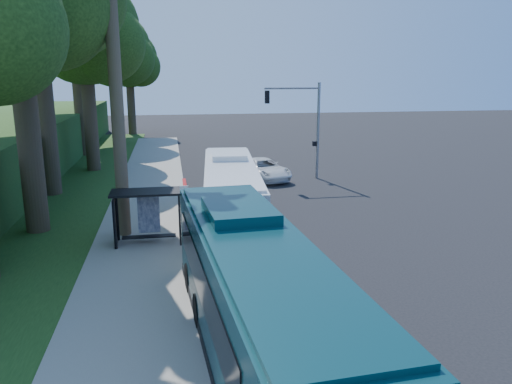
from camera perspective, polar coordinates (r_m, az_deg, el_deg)
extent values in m
plane|color=black|center=(26.92, 3.23, -3.11)|extent=(140.00, 140.00, 0.00)
cube|color=gray|center=(26.29, -12.50, -3.70)|extent=(4.50, 70.00, 0.12)
cube|color=#A01116|center=(22.47, -7.02, -6.44)|extent=(0.25, 30.00, 0.13)
cube|color=#234719|center=(31.88, -22.42, -1.44)|extent=(8.00, 70.00, 0.06)
cube|color=black|center=(22.74, -12.36, 0.00)|extent=(3.20, 1.50, 0.10)
cube|color=black|center=(23.19, -15.79, -3.27)|extent=(0.06, 1.30, 2.20)
cube|color=navy|center=(23.73, -12.15, -2.55)|extent=(1.00, 0.12, 1.70)
cube|color=black|center=(23.20, -12.12, -4.99)|extent=(2.40, 0.40, 0.06)
cube|color=black|center=(23.76, -15.53, -2.86)|extent=(0.08, 0.08, 2.40)
cube|color=black|center=(23.63, -8.76, -2.60)|extent=(0.08, 0.08, 2.40)
cube|color=black|center=(22.61, -15.81, -3.70)|extent=(0.08, 0.08, 2.40)
cube|color=black|center=(22.48, -8.69, -3.44)|extent=(0.08, 0.08, 2.40)
cylinder|color=gray|center=(21.05, -8.08, -3.73)|extent=(0.06, 0.06, 3.00)
cube|color=white|center=(20.68, -8.20, -0.03)|extent=(0.35, 0.04, 0.55)
cylinder|color=gray|center=(36.95, 7.09, 6.90)|extent=(0.20, 0.20, 7.00)
cylinder|color=gray|center=(36.19, 4.14, 11.75)|extent=(4.00, 0.14, 0.14)
cube|color=black|center=(35.83, 1.28, 10.80)|extent=(0.30, 0.30, 0.90)
cube|color=black|center=(36.99, 6.68, 5.51)|extent=(0.25, 0.25, 0.35)
cylinder|color=#4C3F2D|center=(23.76, -15.65, 10.15)|extent=(0.60, 0.60, 13.00)
cylinder|color=#382B1E|center=(26.08, -24.66, 6.92)|extent=(1.10, 1.10, 10.50)
sphere|color=black|center=(24.59, -22.84, 19.07)|extent=(5.60, 5.60, 5.60)
cylinder|color=#382B1E|center=(34.02, -23.09, 9.52)|extent=(1.18, 1.18, 11.90)
cylinder|color=#382B1E|center=(41.66, -18.49, 8.99)|extent=(1.06, 1.06, 9.80)
sphere|color=black|center=(41.69, -19.13, 17.25)|extent=(8.40, 8.40, 8.40)
sphere|color=black|center=(40.15, -16.83, 15.97)|extent=(5.88, 5.88, 5.88)
sphere|color=black|center=(43.32, -20.73, 15.84)|extent=(5.46, 5.46, 5.46)
cylinder|color=#382B1E|center=(49.82, -19.54, 10.35)|extent=(1.14, 1.14, 11.20)
sphere|color=black|center=(50.01, -20.18, 18.22)|extent=(9.60, 9.60, 9.60)
sphere|color=black|center=(48.20, -18.01, 17.06)|extent=(6.72, 6.72, 6.72)
sphere|color=black|center=(51.87, -21.67, 16.84)|extent=(6.24, 6.24, 6.24)
cylinder|color=#382B1E|center=(57.47, -15.67, 9.89)|extent=(1.02, 1.02, 9.10)
sphere|color=black|center=(57.44, -16.04, 15.46)|extent=(8.00, 8.00, 8.00)
sphere|color=black|center=(56.07, -14.42, 14.55)|extent=(5.60, 5.60, 5.60)
sphere|color=black|center=(58.96, -17.24, 14.55)|extent=(5.20, 5.20, 5.20)
cylinder|color=#382B1E|center=(65.37, -14.10, 10.06)|extent=(0.98, 0.98, 8.40)
sphere|color=black|center=(65.30, -14.37, 14.57)|extent=(7.00, 7.00, 7.00)
sphere|color=black|center=(64.15, -13.10, 13.81)|extent=(4.90, 4.90, 4.90)
sphere|color=black|center=(66.60, -15.33, 13.87)|extent=(4.55, 4.55, 4.55)
cube|color=silver|center=(24.83, -2.88, -0.31)|extent=(3.51, 12.10, 2.83)
cube|color=black|center=(25.23, -2.84, -3.55)|extent=(3.54, 12.16, 0.35)
cube|color=black|center=(25.25, -2.93, 0.56)|extent=(3.35, 9.49, 1.09)
cube|color=black|center=(19.08, -2.17, -3.89)|extent=(2.23, 0.30, 1.39)
cube|color=black|center=(30.55, -3.34, 2.92)|extent=(2.03, 0.29, 0.99)
cube|color=#19E533|center=(18.81, -2.19, -1.16)|extent=(1.65, 0.24, 0.28)
cube|color=silver|center=(24.53, -2.92, 3.01)|extent=(3.26, 11.49, 0.12)
cube|color=silver|center=(26.45, -3.10, 4.15)|extent=(1.97, 2.62, 0.35)
cylinder|color=black|center=(21.52, -5.50, -6.08)|extent=(0.38, 1.02, 0.99)
cylinder|color=black|center=(21.62, 0.63, -5.93)|extent=(0.38, 1.02, 0.99)
cylinder|color=black|center=(29.52, -5.43, -0.65)|extent=(0.38, 1.02, 0.99)
cylinder|color=black|center=(29.59, -0.99, -0.56)|extent=(0.38, 1.02, 0.99)
cube|color=#0A3137|center=(13.45, 0.09, -11.96)|extent=(3.61, 13.07, 3.07)
cube|color=black|center=(14.20, 0.09, -17.75)|extent=(3.64, 13.13, 0.38)
cube|color=black|center=(13.80, -0.45, -9.91)|extent=(3.48, 10.24, 1.18)
cube|color=black|center=(19.21, -4.48, -2.96)|extent=(2.20, 0.28, 1.08)
cube|color=#0A3137|center=(12.85, 0.10, -5.55)|extent=(3.35, 12.41, 0.13)
cube|color=#0A3137|center=(14.80, -1.90, -2.23)|extent=(2.10, 2.81, 0.38)
cylinder|color=black|center=(18.24, -7.51, -9.70)|extent=(0.39, 1.10, 1.08)
cylinder|color=black|center=(18.63, 0.20, -9.07)|extent=(0.39, 1.10, 1.08)
imported|color=white|center=(36.73, 0.78, 2.64)|extent=(4.02, 5.98, 1.52)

